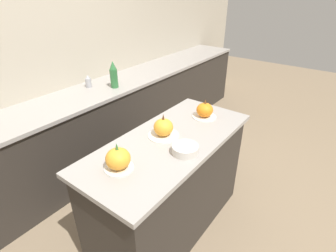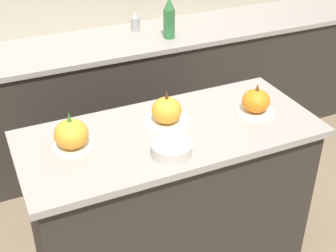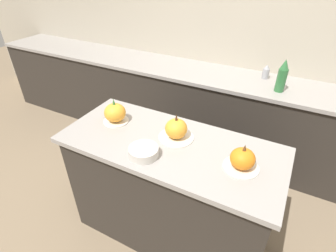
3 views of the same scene
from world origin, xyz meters
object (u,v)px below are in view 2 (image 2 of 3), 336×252
at_px(pumpkin_cake_center, 167,112).
at_px(pumpkin_cake_right, 256,102).
at_px(bottle_tall, 169,18).
at_px(mixing_bowl, 172,149).
at_px(pumpkin_cake_left, 71,135).
at_px(bottle_short, 135,22).

height_order(pumpkin_cake_center, pumpkin_cake_right, pumpkin_cake_center).
bearing_deg(bottle_tall, pumpkin_cake_center, -115.09).
distance_m(pumpkin_cake_center, mixing_bowl, 0.27).
distance_m(pumpkin_cake_left, bottle_short, 1.53).
bearing_deg(pumpkin_cake_left, pumpkin_cake_right, -4.12).
distance_m(pumpkin_cake_right, bottle_tall, 1.14).
distance_m(pumpkin_cake_left, pumpkin_cake_center, 0.47).
relative_size(pumpkin_cake_center, pumpkin_cake_right, 1.14).
xyz_separation_m(pumpkin_cake_left, pumpkin_cake_right, (0.93, -0.07, -0.01)).
bearing_deg(bottle_short, pumpkin_cake_center, -104.39).
xyz_separation_m(pumpkin_cake_center, bottle_short, (0.33, 1.29, 0.00)).
xyz_separation_m(bottle_tall, mixing_bowl, (-0.58, -1.30, -0.11)).
height_order(pumpkin_cake_right, mixing_bowl, pumpkin_cake_right).
distance_m(pumpkin_cake_center, pumpkin_cake_right, 0.46).
distance_m(bottle_tall, bottle_short, 0.29).
bearing_deg(pumpkin_cake_center, bottle_tall, 64.91).
bearing_deg(mixing_bowl, pumpkin_cake_center, 70.35).
distance_m(pumpkin_cake_left, bottle_tall, 1.45).
relative_size(pumpkin_cake_right, mixing_bowl, 1.13).
bearing_deg(mixing_bowl, pumpkin_cake_right, 16.93).
relative_size(pumpkin_cake_left, bottle_short, 1.35).
height_order(pumpkin_cake_left, bottle_short, pumpkin_cake_left).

